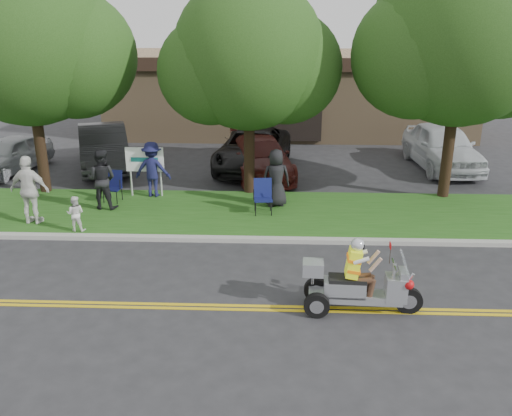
{
  "coord_description": "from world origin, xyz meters",
  "views": [
    {
      "loc": [
        1.44,
        -10.47,
        5.75
      ],
      "look_at": [
        0.94,
        2.0,
        1.34
      ],
      "focal_mm": 38.0,
      "sensor_mm": 36.0,
      "label": 1
    }
  ],
  "objects_px": {
    "lawn_chair_b": "(263,194)",
    "parked_car_right": "(260,157)",
    "parked_car_far_right": "(442,146)",
    "lawn_chair_a": "(113,184)",
    "parked_car_mid": "(253,149)",
    "parked_car_far_left": "(8,155)",
    "spectator_adult_mid": "(102,179)",
    "trike_scooter": "(356,286)",
    "spectator_adult_right": "(30,190)",
    "parked_car_left": "(103,147)"
  },
  "relations": [
    {
      "from": "spectator_adult_right",
      "to": "parked_car_left",
      "type": "distance_m",
      "value": 6.49
    },
    {
      "from": "trike_scooter",
      "to": "parked_car_mid",
      "type": "bearing_deg",
      "value": 106.11
    },
    {
      "from": "trike_scooter",
      "to": "parked_car_far_right",
      "type": "distance_m",
      "value": 12.47
    },
    {
      "from": "parked_car_left",
      "to": "trike_scooter",
      "type": "bearing_deg",
      "value": -71.58
    },
    {
      "from": "spectator_adult_mid",
      "to": "parked_car_mid",
      "type": "bearing_deg",
      "value": -123.87
    },
    {
      "from": "parked_car_left",
      "to": "parked_car_right",
      "type": "xyz_separation_m",
      "value": [
        6.3,
        -0.83,
        -0.13
      ]
    },
    {
      "from": "parked_car_far_right",
      "to": "lawn_chair_b",
      "type": "bearing_deg",
      "value": -143.64
    },
    {
      "from": "parked_car_right",
      "to": "parked_car_far_right",
      "type": "distance_m",
      "value": 7.33
    },
    {
      "from": "parked_car_far_left",
      "to": "parked_car_right",
      "type": "height_order",
      "value": "parked_car_right"
    },
    {
      "from": "parked_car_mid",
      "to": "parked_car_far_right",
      "type": "relative_size",
      "value": 1.07
    },
    {
      "from": "parked_car_mid",
      "to": "parked_car_right",
      "type": "distance_m",
      "value": 1.03
    },
    {
      "from": "parked_car_right",
      "to": "parked_car_far_left",
      "type": "bearing_deg",
      "value": 167.97
    },
    {
      "from": "lawn_chair_a",
      "to": "spectator_adult_right",
      "type": "relative_size",
      "value": 0.5
    },
    {
      "from": "parked_car_far_right",
      "to": "spectator_adult_mid",
      "type": "bearing_deg",
      "value": -158.22
    },
    {
      "from": "lawn_chair_a",
      "to": "parked_car_mid",
      "type": "xyz_separation_m",
      "value": [
        4.32,
        4.52,
        0.12
      ]
    },
    {
      "from": "lawn_chair_b",
      "to": "parked_car_right",
      "type": "distance_m",
      "value": 4.47
    },
    {
      "from": "spectator_adult_right",
      "to": "parked_car_far_left",
      "type": "xyz_separation_m",
      "value": [
        -3.41,
        5.64,
        -0.4
      ]
    },
    {
      "from": "spectator_adult_right",
      "to": "parked_car_left",
      "type": "bearing_deg",
      "value": -83.36
    },
    {
      "from": "trike_scooter",
      "to": "parked_car_far_left",
      "type": "bearing_deg",
      "value": 142.99
    },
    {
      "from": "parked_car_far_left",
      "to": "parked_car_right",
      "type": "distance_m",
      "value": 9.8
    },
    {
      "from": "spectator_adult_mid",
      "to": "parked_car_far_right",
      "type": "xyz_separation_m",
      "value": [
        11.95,
        5.63,
        -0.15
      ]
    },
    {
      "from": "lawn_chair_a",
      "to": "parked_car_far_left",
      "type": "relative_size",
      "value": 0.24
    },
    {
      "from": "parked_car_right",
      "to": "spectator_adult_right",
      "type": "bearing_deg",
      "value": -150.62
    },
    {
      "from": "trike_scooter",
      "to": "parked_car_right",
      "type": "distance_m",
      "value": 10.37
    },
    {
      "from": "parked_car_left",
      "to": "spectator_adult_mid",
      "type": "bearing_deg",
      "value": -92.89
    },
    {
      "from": "trike_scooter",
      "to": "spectator_adult_right",
      "type": "bearing_deg",
      "value": 155.68
    },
    {
      "from": "lawn_chair_a",
      "to": "parked_car_far_right",
      "type": "xyz_separation_m",
      "value": [
        11.84,
        4.89,
        0.23
      ]
    },
    {
      "from": "lawn_chair_b",
      "to": "spectator_adult_mid",
      "type": "relative_size",
      "value": 0.56
    },
    {
      "from": "lawn_chair_b",
      "to": "parked_car_far_right",
      "type": "distance_m",
      "value": 9.09
    },
    {
      "from": "trike_scooter",
      "to": "spectator_adult_right",
      "type": "distance_m",
      "value": 9.78
    },
    {
      "from": "parked_car_left",
      "to": "lawn_chair_b",
      "type": "bearing_deg",
      "value": -58.78
    },
    {
      "from": "trike_scooter",
      "to": "lawn_chair_a",
      "type": "xyz_separation_m",
      "value": [
        -6.93,
        6.57,
        0.1
      ]
    },
    {
      "from": "trike_scooter",
      "to": "parked_car_right",
      "type": "relative_size",
      "value": 0.5
    },
    {
      "from": "parked_car_far_left",
      "to": "parked_car_mid",
      "type": "distance_m",
      "value": 9.53
    },
    {
      "from": "trike_scooter",
      "to": "spectator_adult_right",
      "type": "xyz_separation_m",
      "value": [
        -8.69,
        4.46,
        0.54
      ]
    },
    {
      "from": "parked_car_left",
      "to": "parked_car_far_right",
      "type": "xyz_separation_m",
      "value": [
        13.5,
        0.53,
        0.04
      ]
    },
    {
      "from": "lawn_chair_a",
      "to": "parked_car_mid",
      "type": "distance_m",
      "value": 6.25
    },
    {
      "from": "trike_scooter",
      "to": "parked_car_left",
      "type": "bearing_deg",
      "value": 131.0
    },
    {
      "from": "lawn_chair_b",
      "to": "parked_car_right",
      "type": "relative_size",
      "value": 0.21
    },
    {
      "from": "parked_car_far_left",
      "to": "parked_car_right",
      "type": "relative_size",
      "value": 0.83
    },
    {
      "from": "trike_scooter",
      "to": "parked_car_far_left",
      "type": "relative_size",
      "value": 0.6
    },
    {
      "from": "lawn_chair_b",
      "to": "parked_car_far_left",
      "type": "height_order",
      "value": "parked_car_far_left"
    },
    {
      "from": "spectator_adult_right",
      "to": "parked_car_right",
      "type": "relative_size",
      "value": 0.4
    },
    {
      "from": "parked_car_mid",
      "to": "spectator_adult_right",
      "type": "bearing_deg",
      "value": -126.32
    },
    {
      "from": "lawn_chair_b",
      "to": "parked_car_mid",
      "type": "distance_m",
      "value": 5.47
    },
    {
      "from": "parked_car_mid",
      "to": "parked_car_left",
      "type": "bearing_deg",
      "value": -172.42
    },
    {
      "from": "parked_car_far_right",
      "to": "parked_car_far_left",
      "type": "bearing_deg",
      "value": -178.85
    },
    {
      "from": "parked_car_far_left",
      "to": "spectator_adult_mid",
      "type": "bearing_deg",
      "value": -28.34
    },
    {
      "from": "trike_scooter",
      "to": "spectator_adult_right",
      "type": "relative_size",
      "value": 1.24
    },
    {
      "from": "parked_car_far_left",
      "to": "parked_car_mid",
      "type": "height_order",
      "value": "parked_car_mid"
    }
  ]
}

